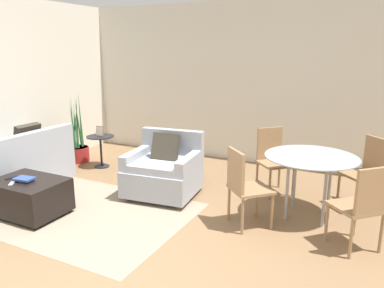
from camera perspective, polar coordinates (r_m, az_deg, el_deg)
The scene contains 18 objects.
ground_plane at distance 3.68m, azimuth -13.64°, elevation -18.25°, with size 20.00×20.00×0.00m, color brown.
wall_back at distance 6.57m, azimuth 8.25°, elevation 9.08°, with size 12.00×0.06×2.75m.
wall_left at distance 6.50m, azimuth -27.23°, elevation 7.60°, with size 0.06×12.00×2.75m.
area_rug at distance 4.85m, azimuth -15.99°, elevation -10.06°, with size 2.51×1.87×0.01m.
couch at distance 5.91m, azimuth -26.98°, elevation -3.71°, with size 0.94×1.98×0.89m.
armchair at distance 5.12m, azimuth -4.30°, elevation -4.09°, with size 0.99×0.93×0.86m.
ottoman at distance 4.95m, azimuth -23.55°, elevation -7.25°, with size 0.85×0.62×0.44m.
book_stack at distance 4.86m, azimuth -24.19°, elevation -4.93°, with size 0.24×0.18×0.04m.
tv_remote_primary at distance 5.05m, azimuth -25.81°, elevation -4.64°, with size 0.06×0.15×0.01m.
tv_remote_secondary at distance 4.84m, azimuth -25.78°, elevation -5.42°, with size 0.11×0.13×0.01m.
potted_plant at distance 6.94m, azimuth -17.03°, elevation -0.39°, with size 0.38×0.38×1.25m.
side_table at distance 6.49m, azimuth -13.74°, elevation -0.16°, with size 0.45×0.45×0.54m.
picture_frame at distance 6.43m, azimuth -13.87°, elevation 1.91°, with size 0.15×0.07×0.17m.
dining_table at distance 4.58m, azimuth 17.64°, elevation -2.82°, with size 1.07×1.07×0.75m.
dining_chair_near_left at distance 4.20m, azimuth 7.89°, elevation -5.91°, with size 0.59×0.59×0.90m.
dining_chair_near_right at distance 4.01m, azimuth 24.61°, elevation -8.14°, with size 0.59×0.59×0.90m.
dining_chair_far_left at distance 5.30m, azimuth 12.19°, elevation -1.79°, with size 0.59×0.59×0.90m.
dining_chair_far_right at distance 5.15m, azimuth 25.29°, elevation -3.34°, with size 0.59×0.59×0.90m.
Camera 1 is at (2.09, -2.31, 1.96)m, focal length 35.00 mm.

